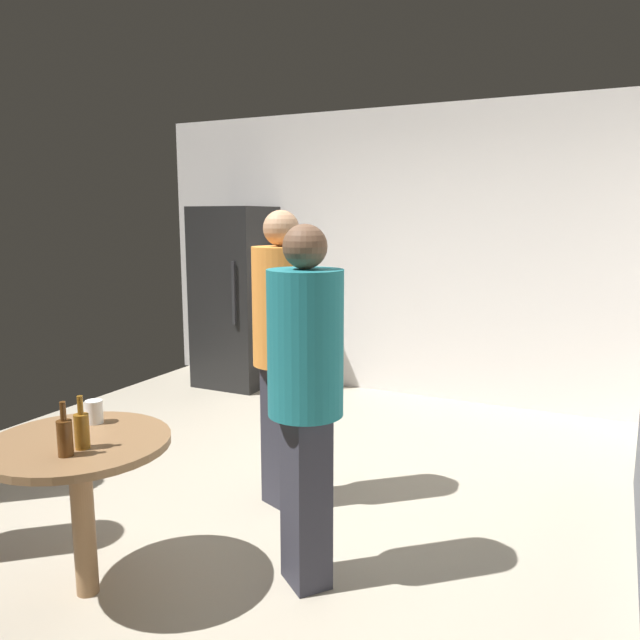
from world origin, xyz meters
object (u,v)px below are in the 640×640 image
object	(u,v)px
beer_bottle_amber	(82,429)
person_in_orange_shirt	(282,336)
person_in_teal_shirt	(306,381)
plastic_cup_white	(94,412)
refrigerator	(235,297)
foreground_table	(79,462)
beer_bottle_brown	(65,436)

from	to	relation	value
beer_bottle_amber	person_in_orange_shirt	world-z (taller)	person_in_orange_shirt
beer_bottle_amber	person_in_teal_shirt	bearing A→B (deg)	36.88
plastic_cup_white	person_in_teal_shirt	xyz separation A→B (m)	(0.97, 0.31, 0.19)
refrigerator	foreground_table	distance (m)	3.60
refrigerator	person_in_orange_shirt	world-z (taller)	refrigerator
beer_bottle_amber	beer_bottle_brown	bearing A→B (deg)	-89.28
beer_bottle_amber	person_in_teal_shirt	world-z (taller)	person_in_teal_shirt
plastic_cup_white	person_in_teal_shirt	world-z (taller)	person_in_teal_shirt
refrigerator	person_in_teal_shirt	world-z (taller)	refrigerator
beer_bottle_amber	plastic_cup_white	bearing A→B (deg)	127.50
plastic_cup_white	person_in_teal_shirt	distance (m)	1.04
person_in_teal_shirt	person_in_orange_shirt	size ratio (longest dim) A/B	0.96
beer_bottle_brown	plastic_cup_white	bearing A→B (deg)	119.91
plastic_cup_white	person_in_orange_shirt	distance (m)	1.11
beer_bottle_brown	person_in_teal_shirt	size ratio (longest dim) A/B	0.14
beer_bottle_brown	person_in_orange_shirt	distance (m)	1.38
beer_bottle_brown	plastic_cup_white	distance (m)	0.41
refrigerator	foreground_table	world-z (taller)	refrigerator
plastic_cup_white	foreground_table	bearing A→B (deg)	-62.64
refrigerator	foreground_table	size ratio (longest dim) A/B	2.25
person_in_teal_shirt	plastic_cup_white	bearing A→B (deg)	-34.34
beer_bottle_brown	person_in_teal_shirt	bearing A→B (deg)	40.99
foreground_table	plastic_cup_white	size ratio (longest dim) A/B	7.27
plastic_cup_white	person_in_teal_shirt	size ratio (longest dim) A/B	0.07
foreground_table	person_in_orange_shirt	bearing A→B (deg)	72.53
beer_bottle_amber	person_in_teal_shirt	size ratio (longest dim) A/B	0.14
foreground_table	person_in_teal_shirt	size ratio (longest dim) A/B	0.48
refrigerator	person_in_orange_shirt	size ratio (longest dim) A/B	1.03
plastic_cup_white	person_in_orange_shirt	xyz separation A→B (m)	(0.48, 0.98, 0.23)
foreground_table	plastic_cup_white	world-z (taller)	plastic_cup_white
foreground_table	beer_bottle_brown	bearing A→B (deg)	-56.95
beer_bottle_brown	beer_bottle_amber	bearing A→B (deg)	90.72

